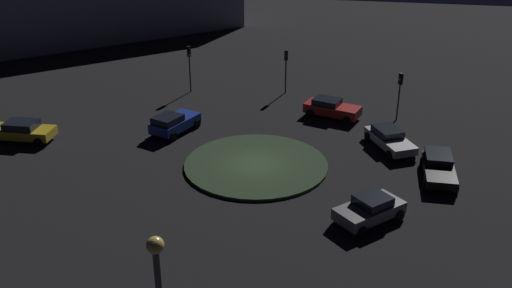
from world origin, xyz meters
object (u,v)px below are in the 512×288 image
(car_silver, at_px, (390,138))
(traffic_light_southeast, at_px, (400,87))
(car_blue, at_px, (174,123))
(car_yellow, at_px, (22,131))
(car_grey, at_px, (370,209))
(traffic_light_east, at_px, (286,63))
(car_black, at_px, (439,167))
(traffic_light_northeast, at_px, (189,60))
(car_red, at_px, (331,108))

(car_silver, bearing_deg, traffic_light_southeast, 144.96)
(car_blue, xyz_separation_m, car_yellow, (-3.48, 10.31, -0.02))
(car_grey, bearing_deg, traffic_light_east, -114.29)
(car_black, height_order, car_grey, car_grey)
(car_blue, relative_size, traffic_light_northeast, 1.05)
(traffic_light_east, xyz_separation_m, traffic_light_southeast, (-4.49, -9.49, -0.04))
(car_black, bearing_deg, car_red, -140.08)
(car_yellow, height_order, traffic_light_east, traffic_light_east)
(car_silver, height_order, car_yellow, car_yellow)
(traffic_light_east, relative_size, traffic_light_northeast, 0.94)
(car_blue, distance_m, car_grey, 17.47)
(car_silver, relative_size, car_grey, 1.17)
(car_yellow, bearing_deg, car_red, -161.03)
(car_red, bearing_deg, traffic_light_southeast, 22.63)
(car_blue, distance_m, traffic_light_southeast, 17.49)
(car_red, height_order, car_black, car_red)
(car_black, height_order, traffic_light_southeast, traffic_light_southeast)
(car_red, height_order, car_blue, car_blue)
(car_grey, height_order, traffic_light_northeast, traffic_light_northeast)
(traffic_light_southeast, bearing_deg, car_yellow, -27.92)
(car_grey, relative_size, traffic_light_southeast, 1.08)
(car_yellow, xyz_separation_m, traffic_light_northeast, (12.41, -8.93, 2.17))
(car_red, distance_m, car_black, 11.59)
(car_red, bearing_deg, car_grey, -60.27)
(car_black, height_order, traffic_light_northeast, traffic_light_northeast)
(car_black, distance_m, traffic_light_northeast, 23.83)
(traffic_light_northeast, bearing_deg, car_blue, -23.87)
(car_silver, height_order, car_blue, car_blue)
(car_silver, xyz_separation_m, car_red, (4.98, 4.44, 0.07))
(car_red, height_order, traffic_light_northeast, traffic_light_northeast)
(car_black, xyz_separation_m, traffic_light_east, (13.83, 11.84, 2.07))
(car_black, bearing_deg, car_yellow, -90.27)
(car_yellow, distance_m, car_grey, 25.61)
(car_silver, distance_m, traffic_light_northeast, 19.32)
(car_yellow, xyz_separation_m, car_grey, (-6.21, -24.85, -0.02))
(car_black, xyz_separation_m, traffic_light_southeast, (9.34, 2.35, 2.03))
(traffic_light_southeast, bearing_deg, traffic_light_east, -72.25)
(traffic_light_east, bearing_deg, car_black, 39.98)
(car_blue, height_order, car_grey, car_blue)
(car_grey, bearing_deg, car_black, -170.01)
(car_red, xyz_separation_m, car_black, (-8.89, -7.44, -0.09))
(car_red, relative_size, traffic_light_southeast, 1.22)
(car_yellow, relative_size, traffic_light_east, 1.21)
(car_blue, bearing_deg, car_grey, -102.55)
(car_black, relative_size, traffic_light_east, 1.14)
(car_silver, relative_size, car_black, 1.09)
(car_grey, height_order, traffic_light_east, traffic_light_east)
(car_red, distance_m, traffic_light_southeast, 5.47)
(car_grey, xyz_separation_m, traffic_light_northeast, (18.62, 15.92, 2.19))
(car_silver, xyz_separation_m, car_grey, (-9.99, 1.22, 0.05))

